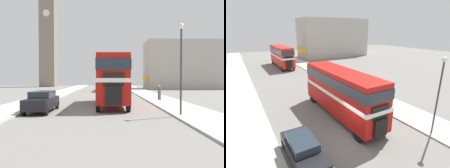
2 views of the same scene
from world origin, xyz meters
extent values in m
plane|color=slate|center=(0.00, 0.00, 0.00)|extent=(120.00, 120.00, 0.00)
cube|color=#B7B2A8|center=(6.75, 0.00, 0.06)|extent=(3.50, 120.00, 0.12)
cube|color=#B2140F|center=(1.21, 3.67, 1.35)|extent=(2.49, 10.29, 1.65)
cube|color=white|center=(1.21, 3.67, 2.32)|extent=(2.51, 10.34, 0.30)
cube|color=#B2140F|center=(1.21, 3.67, 3.37)|extent=(2.44, 10.08, 1.80)
cube|color=#232D38|center=(1.21, 3.67, 3.46)|extent=(2.51, 10.18, 0.81)
cube|color=black|center=(1.21, -1.57, 1.27)|extent=(1.12, 0.20, 1.32)
cube|color=black|center=(1.21, -1.43, 2.38)|extent=(1.49, 0.12, 0.96)
cylinder|color=black|center=(0.10, -0.59, 0.55)|extent=(0.28, 1.10, 1.10)
cylinder|color=black|center=(2.31, -0.59, 0.55)|extent=(0.28, 1.10, 1.10)
cylinder|color=black|center=(0.10, 7.82, 0.55)|extent=(0.28, 1.10, 1.10)
cylinder|color=black|center=(2.31, 7.82, 0.55)|extent=(0.28, 1.10, 1.10)
cube|color=red|center=(1.97, 29.02, 1.37)|extent=(2.45, 10.95, 1.69)
cube|color=white|center=(1.97, 29.02, 2.37)|extent=(2.47, 11.00, 0.31)
cube|color=red|center=(1.97, 29.02, 3.44)|extent=(2.40, 10.73, 1.84)
cube|color=#232D38|center=(1.97, 29.02, 3.54)|extent=(2.47, 10.84, 0.83)
cube|color=black|center=(1.97, 23.45, 1.28)|extent=(1.10, 0.20, 1.35)
cube|color=black|center=(1.97, 23.60, 2.43)|extent=(1.47, 0.12, 0.98)
cylinder|color=black|center=(0.89, 24.43, 0.55)|extent=(0.28, 1.10, 1.10)
cylinder|color=black|center=(3.06, 24.43, 0.55)|extent=(0.28, 1.10, 1.10)
cylinder|color=black|center=(0.89, 33.51, 0.55)|extent=(0.28, 1.10, 1.10)
cylinder|color=black|center=(3.06, 33.51, 0.55)|extent=(0.28, 1.10, 1.10)
cube|color=black|center=(-3.99, -0.47, 0.67)|extent=(1.67, 4.47, 0.76)
cube|color=#232D38|center=(-3.99, -0.29, 1.28)|extent=(1.47, 2.33, 0.47)
cylinder|color=black|center=(-4.73, 1.32, 0.32)|extent=(0.20, 0.64, 0.64)
cylinder|color=black|center=(-3.25, 1.32, 0.32)|extent=(0.20, 0.64, 0.64)
cylinder|color=#282833|center=(6.31, 8.02, 0.49)|extent=(0.14, 0.14, 0.75)
cylinder|color=#282833|center=(6.48, 8.02, 0.49)|extent=(0.14, 0.14, 0.75)
cylinder|color=#336B42|center=(6.39, 8.02, 1.17)|extent=(0.31, 0.31, 0.59)
sphere|color=beige|center=(6.39, 8.02, 1.56)|extent=(0.20, 0.20, 0.20)
cylinder|color=#38383D|center=(5.52, -2.74, 2.87)|extent=(0.12, 0.12, 5.50)
sphere|color=#EFEACC|center=(5.52, -2.74, 5.80)|extent=(0.36, 0.36, 0.36)
cube|color=#B2ADA3|center=(19.29, 37.55, 5.34)|extent=(19.53, 8.50, 10.67)
cube|color=gold|center=(9.47, 37.55, 2.35)|extent=(0.12, 8.07, 1.28)
camera|label=1|loc=(0.76, -18.68, 2.50)|focal=40.00mm
camera|label=2|loc=(-6.72, -9.15, 7.76)|focal=28.00mm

